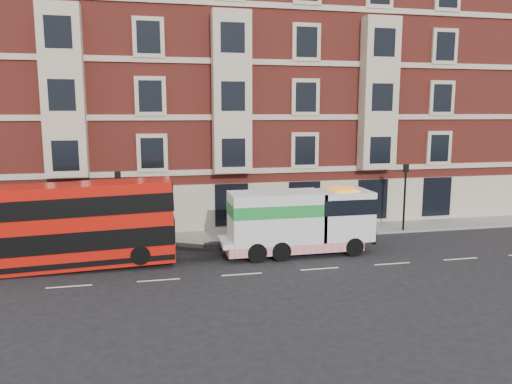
# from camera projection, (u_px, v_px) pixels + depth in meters

# --- Properties ---
(ground) EXTENTS (120.00, 120.00, 0.00)m
(ground) POSITION_uv_depth(u_px,v_px,m) (242.00, 274.00, 24.33)
(ground) COLOR black
(ground) RESTS_ON ground
(sidewalk) EXTENTS (90.00, 3.00, 0.15)m
(sidewalk) POSITION_uv_depth(u_px,v_px,m) (220.00, 236.00, 31.55)
(sidewalk) COLOR slate
(sidewalk) RESTS_ON ground
(victorian_terrace) EXTENTS (45.00, 12.00, 20.40)m
(victorian_terrace) POSITION_uv_depth(u_px,v_px,m) (210.00, 82.00, 37.30)
(victorian_terrace) COLOR maroon
(victorian_terrace) RESTS_ON ground
(lamp_post_west) EXTENTS (0.35, 0.15, 4.35)m
(lamp_post_west) POSITION_uv_depth(u_px,v_px,m) (119.00, 203.00, 28.61)
(lamp_post_west) COLOR black
(lamp_post_west) RESTS_ON sidewalk
(lamp_post_east) EXTENTS (0.35, 0.15, 4.35)m
(lamp_post_east) POSITION_uv_depth(u_px,v_px,m) (405.00, 192.00, 32.43)
(lamp_post_east) COLOR black
(lamp_post_east) RESTS_ON sidewalk
(double_decker_bus) EXTENTS (10.59, 2.43, 4.29)m
(double_decker_bus) POSITION_uv_depth(u_px,v_px,m) (66.00, 225.00, 24.94)
(double_decker_bus) COLOR red
(double_decker_bus) RESTS_ON ground
(tow_truck) EXTENTS (8.48, 2.51, 3.53)m
(tow_truck) POSITION_uv_depth(u_px,v_px,m) (297.00, 221.00, 27.56)
(tow_truck) COLOR silver
(tow_truck) RESTS_ON ground
(pedestrian) EXTENTS (0.74, 0.72, 1.71)m
(pedestrian) POSITION_uv_depth(u_px,v_px,m) (5.00, 235.00, 27.99)
(pedestrian) COLOR #1C2F39
(pedestrian) RESTS_ON sidewalk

